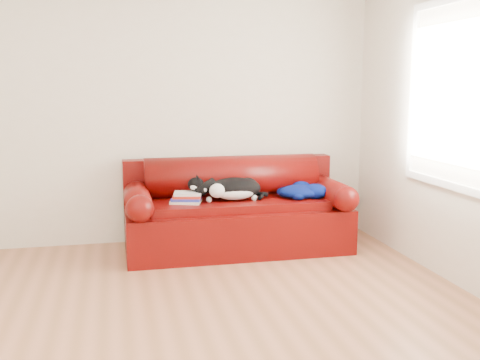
% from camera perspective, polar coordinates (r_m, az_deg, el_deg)
% --- Properties ---
extents(ground, '(4.50, 4.50, 0.00)m').
position_cam_1_polar(ground, '(3.96, -6.69, -13.72)').
color(ground, '#945F3B').
rests_on(ground, ground).
extents(room_shell, '(4.52, 4.02, 2.61)m').
position_cam_1_polar(room_shell, '(3.67, -5.28, 11.18)').
color(room_shell, beige).
rests_on(room_shell, ground).
extents(sofa_base, '(2.10, 0.90, 0.50)m').
position_cam_1_polar(sofa_base, '(5.40, -0.34, -4.63)').
color(sofa_base, '#430602').
rests_on(sofa_base, ground).
extents(sofa_back, '(2.10, 1.01, 0.88)m').
position_cam_1_polar(sofa_back, '(5.57, -0.88, -1.00)').
color(sofa_back, '#430602').
rests_on(sofa_back, ground).
extents(book_stack, '(0.32, 0.28, 0.10)m').
position_cam_1_polar(book_stack, '(5.17, -5.42, -1.79)').
color(book_stack, beige).
rests_on(book_stack, sofa_base).
extents(cat, '(0.75, 0.43, 0.27)m').
position_cam_1_polar(cat, '(5.25, -0.64, -0.96)').
color(cat, black).
rests_on(cat, sofa_base).
extents(blanket, '(0.48, 0.41, 0.15)m').
position_cam_1_polar(blanket, '(5.42, 6.22, -1.10)').
color(blanket, '#020D40').
rests_on(blanket, sofa_base).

